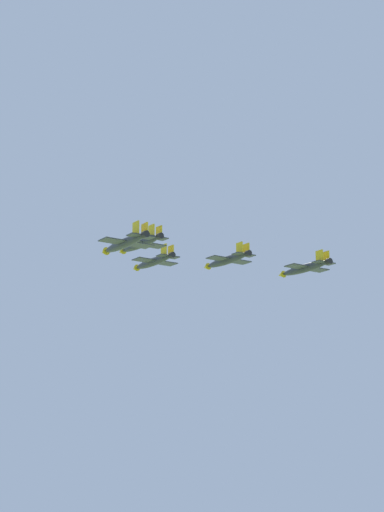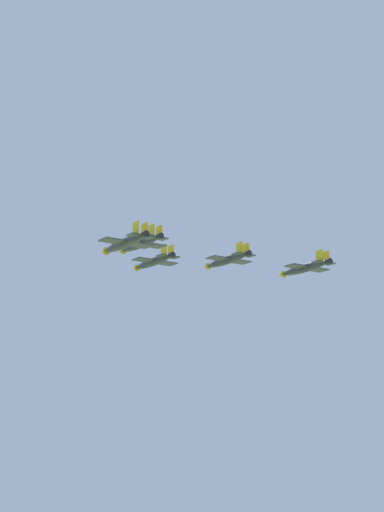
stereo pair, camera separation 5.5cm
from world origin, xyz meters
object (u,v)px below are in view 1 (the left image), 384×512
object	(u,v)px
jet_right_wingman	(227,260)
jet_left_outer	(124,243)
jet_lead	(153,262)
jet_right_outer	(305,268)
jet_left_wingman	(140,244)

from	to	relation	value
jet_right_wingman	jet_left_outer	xyz separation A→B (m)	(4.26, 36.75, -4.08)
jet_left_outer	jet_lead	bearing A→B (deg)	-40.27
jet_lead	jet_right_outer	size ratio (longest dim) A/B	1.02
jet_left_outer	jet_right_outer	bearing A→B (deg)	-89.90
jet_lead	jet_left_outer	bearing A→B (deg)	139.05
jet_left_wingman	jet_left_outer	size ratio (longest dim) A/B	0.99
jet_lead	jet_right_wingman	size ratio (longest dim) A/B	1.01
jet_lead	jet_right_outer	bearing A→B (deg)	-140.22
jet_lead	jet_left_wingman	world-z (taller)	jet_lead
jet_left_wingman	jet_right_outer	world-z (taller)	jet_left_wingman
jet_lead	jet_right_outer	xyz separation A→B (m)	(-34.64, -7.58, -3.78)
jet_right_wingman	jet_left_outer	world-z (taller)	jet_right_wingman
jet_right_wingman	jet_right_outer	distance (m)	17.98
jet_right_wingman	jet_right_outer	xyz separation A→B (m)	(-17.32, -3.79, -2.99)
jet_lead	jet_right_outer	distance (m)	35.66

